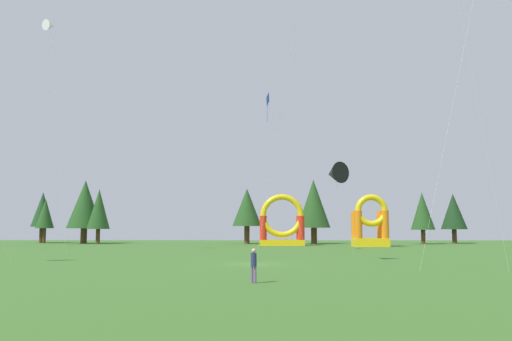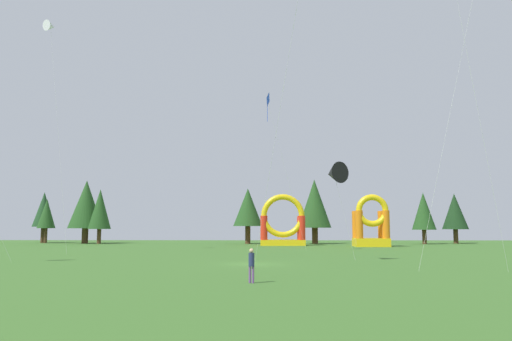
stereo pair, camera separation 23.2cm
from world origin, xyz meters
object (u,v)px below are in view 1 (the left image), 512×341
at_px(inflatable_red_slide, 282,226).
at_px(person_midfield, 254,262).
at_px(kite_white_delta, 50,26).
at_px(inflatable_blue_arch, 370,227).
at_px(kite_black_delta, 334,173).
at_px(kite_blue_diamond, 267,101).

bearing_deg(inflatable_red_slide, person_midfield, -93.77).
bearing_deg(person_midfield, inflatable_red_slide, 101.56).
distance_m(kite_white_delta, inflatable_blue_arch, 46.86).
bearing_deg(kite_white_delta, inflatable_blue_arch, 22.95).
bearing_deg(kite_black_delta, inflatable_red_slide, 95.84).
bearing_deg(kite_blue_diamond, inflatable_blue_arch, 45.90).
relative_size(person_midfield, inflatable_red_slide, 0.23).
bearing_deg(kite_white_delta, kite_black_delta, -21.94).
bearing_deg(person_midfield, kite_blue_diamond, 103.69).
bearing_deg(person_midfield, kite_black_delta, 83.07).
bearing_deg(kite_black_delta, person_midfield, -112.25).
height_order(kite_black_delta, person_midfield, kite_black_delta).
distance_m(kite_black_delta, person_midfield, 17.64).
bearing_deg(kite_blue_diamond, inflatable_red_slide, 82.87).
bearing_deg(kite_blue_diamond, kite_white_delta, -176.48).
xyz_separation_m(kite_blue_diamond, inflatable_red_slide, (2.26, 18.04, -13.82)).
relative_size(kite_white_delta, inflatable_red_slide, 3.47).
bearing_deg(kite_blue_diamond, person_midfield, -91.63).
height_order(person_midfield, inflatable_red_slide, inflatable_red_slide).
relative_size(kite_black_delta, kite_white_delta, 0.31).
relative_size(kite_black_delta, inflatable_red_slide, 1.09).
height_order(kite_white_delta, person_midfield, kite_white_delta).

